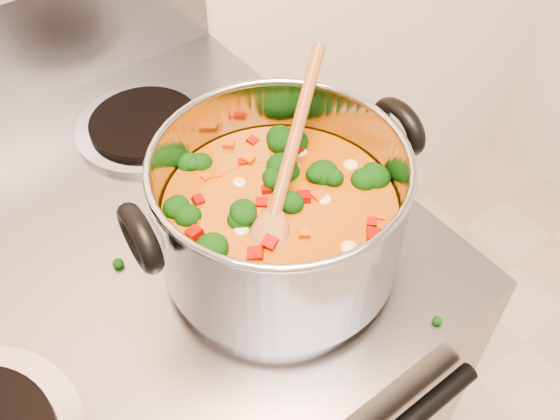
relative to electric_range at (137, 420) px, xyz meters
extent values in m
cylinder|color=#A5A5AD|center=(0.18, -0.16, 0.46)|extent=(0.24, 0.24, 0.01)
cylinder|color=black|center=(0.18, -0.16, 0.46)|extent=(0.18, 0.18, 0.01)
cylinder|color=#A5A5AD|center=(0.18, 0.15, 0.46)|extent=(0.19, 0.19, 0.01)
cylinder|color=black|center=(0.18, 0.15, 0.46)|extent=(0.15, 0.15, 0.01)
cylinder|color=#9E9EA6|center=(0.19, -0.15, 0.54)|extent=(0.26, 0.26, 0.14)
torus|color=#9E9EA6|center=(0.19, -0.15, 0.61)|extent=(0.27, 0.27, 0.01)
cylinder|color=#985D0D|center=(0.19, -0.15, 0.51)|extent=(0.25, 0.25, 0.08)
torus|color=black|center=(0.04, -0.13, 0.59)|extent=(0.03, 0.08, 0.08)
torus|color=black|center=(0.34, -0.17, 0.59)|extent=(0.03, 0.08, 0.08)
ellipsoid|color=black|center=(0.18, -0.06, 0.55)|extent=(0.04, 0.04, 0.03)
ellipsoid|color=black|center=(0.14, -0.14, 0.55)|extent=(0.04, 0.04, 0.03)
ellipsoid|color=black|center=(0.17, -0.06, 0.55)|extent=(0.04, 0.04, 0.03)
ellipsoid|color=black|center=(0.24, -0.22, 0.55)|extent=(0.04, 0.04, 0.03)
ellipsoid|color=black|center=(0.10, -0.10, 0.55)|extent=(0.04, 0.04, 0.03)
ellipsoid|color=black|center=(0.15, -0.25, 0.55)|extent=(0.04, 0.04, 0.03)
ellipsoid|color=black|center=(0.22, -0.14, 0.55)|extent=(0.04, 0.04, 0.03)
ellipsoid|color=black|center=(0.21, -0.25, 0.55)|extent=(0.04, 0.04, 0.03)
ellipsoid|color=black|center=(0.26, -0.10, 0.55)|extent=(0.04, 0.04, 0.03)
ellipsoid|color=black|center=(0.21, -0.23, 0.55)|extent=(0.04, 0.04, 0.03)
ellipsoid|color=#8B0E05|center=(0.11, -0.16, 0.55)|extent=(0.01, 0.01, 0.01)
ellipsoid|color=#8B0E05|center=(0.13, -0.18, 0.55)|extent=(0.01, 0.01, 0.01)
ellipsoid|color=#8B0E05|center=(0.16, -0.15, 0.55)|extent=(0.01, 0.01, 0.01)
ellipsoid|color=#8B0E05|center=(0.14, -0.22, 0.55)|extent=(0.01, 0.01, 0.01)
ellipsoid|color=#8B0E05|center=(0.22, -0.25, 0.55)|extent=(0.01, 0.01, 0.01)
ellipsoid|color=#8B0E05|center=(0.17, -0.09, 0.55)|extent=(0.01, 0.01, 0.01)
ellipsoid|color=#8B0E05|center=(0.18, -0.24, 0.55)|extent=(0.01, 0.01, 0.01)
ellipsoid|color=#8B0E05|center=(0.27, -0.10, 0.55)|extent=(0.01, 0.01, 0.01)
ellipsoid|color=#8B0E05|center=(0.10, -0.19, 0.55)|extent=(0.01, 0.01, 0.01)
ellipsoid|color=#8B0E05|center=(0.19, -0.15, 0.55)|extent=(0.01, 0.01, 0.01)
ellipsoid|color=#8B0E05|center=(0.16, -0.26, 0.55)|extent=(0.01, 0.01, 0.01)
ellipsoid|color=#8B0E05|center=(0.30, -0.17, 0.55)|extent=(0.01, 0.01, 0.01)
ellipsoid|color=#8B0E05|center=(0.17, -0.18, 0.55)|extent=(0.01, 0.01, 0.01)
ellipsoid|color=#8B0E05|center=(0.19, -0.09, 0.55)|extent=(0.01, 0.01, 0.01)
ellipsoid|color=#A04008|center=(0.20, -0.22, 0.55)|extent=(0.01, 0.01, 0.01)
ellipsoid|color=#A04008|center=(0.19, -0.14, 0.55)|extent=(0.01, 0.01, 0.01)
ellipsoid|color=#A04008|center=(0.11, -0.11, 0.55)|extent=(0.01, 0.01, 0.01)
ellipsoid|color=#A04008|center=(0.16, -0.14, 0.55)|extent=(0.01, 0.01, 0.01)
ellipsoid|color=#A04008|center=(0.14, -0.23, 0.55)|extent=(0.01, 0.01, 0.01)
ellipsoid|color=#A04008|center=(0.09, -0.16, 0.55)|extent=(0.01, 0.01, 0.01)
ellipsoid|color=#A04008|center=(0.24, -0.17, 0.55)|extent=(0.01, 0.01, 0.01)
ellipsoid|color=#A04008|center=(0.14, -0.22, 0.55)|extent=(0.01, 0.01, 0.01)
ellipsoid|color=#A04008|center=(0.17, -0.07, 0.55)|extent=(0.01, 0.01, 0.01)
ellipsoid|color=#A04008|center=(0.09, -0.15, 0.55)|extent=(0.01, 0.01, 0.01)
ellipsoid|color=#A04008|center=(0.14, -0.05, 0.55)|extent=(0.01, 0.01, 0.01)
ellipsoid|color=#C3B486|center=(0.11, -0.11, 0.55)|extent=(0.02, 0.02, 0.01)
ellipsoid|color=#C3B486|center=(0.20, -0.19, 0.55)|extent=(0.02, 0.02, 0.01)
ellipsoid|color=#C3B486|center=(0.17, -0.09, 0.55)|extent=(0.02, 0.02, 0.01)
ellipsoid|color=#C3B486|center=(0.28, -0.09, 0.55)|extent=(0.02, 0.02, 0.01)
ellipsoid|color=#C3B486|center=(0.21, -0.20, 0.55)|extent=(0.02, 0.02, 0.01)
ellipsoid|color=#C3B486|center=(0.26, -0.14, 0.55)|extent=(0.02, 0.02, 0.01)
ellipsoid|color=#C3B486|center=(0.15, -0.18, 0.55)|extent=(0.02, 0.02, 0.01)
ellipsoid|color=#C3B486|center=(0.17, -0.18, 0.55)|extent=(0.02, 0.02, 0.01)
ellipsoid|color=olive|center=(0.16, -0.18, 0.55)|extent=(0.08, 0.07, 0.04)
cylinder|color=olive|center=(0.24, -0.11, 0.59)|extent=(0.18, 0.15, 0.10)
ellipsoid|color=black|center=(0.05, -0.21, 0.46)|extent=(0.01, 0.01, 0.01)
ellipsoid|color=black|center=(0.02, -0.21, 0.46)|extent=(0.01, 0.01, 0.01)
ellipsoid|color=black|center=(0.37, -0.16, 0.46)|extent=(0.01, 0.01, 0.01)
ellipsoid|color=black|center=(0.35, -0.18, 0.46)|extent=(0.01, 0.01, 0.01)
ellipsoid|color=black|center=(0.25, -0.32, 0.46)|extent=(0.01, 0.01, 0.01)
camera|label=1|loc=(-0.08, -0.50, 1.04)|focal=40.00mm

